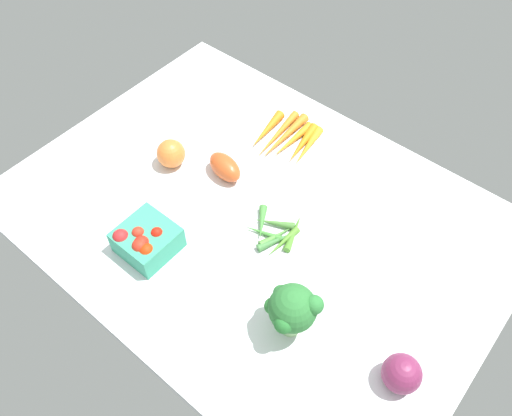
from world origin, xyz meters
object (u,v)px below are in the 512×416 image
object	(u,v)px
red_onion_center	(402,374)
heirloom_tomato_orange	(171,153)
berry_basket	(146,240)
broccoli_head	(292,309)
carrot_bunch	(287,138)
roma_tomato	(225,167)
okra_pile	(276,232)

from	to	relation	value
red_onion_center	heirloom_tomato_orange	bearing A→B (deg)	170.50
heirloom_tomato_orange	berry_basket	distance (cm)	24.05
broccoli_head	berry_basket	distance (cm)	33.40
carrot_bunch	berry_basket	world-z (taller)	berry_basket
red_onion_center	roma_tomato	xyz separation A→B (cm)	(-54.58, 16.37, -0.85)
okra_pile	red_onion_center	xyz separation A→B (cm)	(35.36, -10.68, 2.58)
red_onion_center	berry_basket	xyz separation A→B (cm)	(-53.12, -8.96, -0.19)
okra_pile	carrot_bunch	world-z (taller)	carrot_bunch
heirloom_tomato_orange	okra_pile	bearing A→B (deg)	-0.80
okra_pile	broccoli_head	size ratio (longest dim) A/B	1.07
okra_pile	red_onion_center	size ratio (longest dim) A/B	1.92
okra_pile	carrot_bunch	xyz separation A→B (cm)	(-14.85, 23.10, 0.34)
berry_basket	roma_tomato	bearing A→B (deg)	93.30
broccoli_head	heirloom_tomato_orange	bearing A→B (deg)	161.68
carrot_bunch	roma_tomato	size ratio (longest dim) A/B	1.93
red_onion_center	broccoli_head	xyz separation A→B (cm)	(-20.36, -4.13, 4.17)
broccoli_head	berry_basket	size ratio (longest dim) A/B	1.13
red_onion_center	broccoli_head	distance (cm)	21.19
carrot_bunch	berry_basket	bearing A→B (deg)	-93.90
okra_pile	heirloom_tomato_orange	distance (cm)	31.10
heirloom_tomato_orange	roma_tomato	world-z (taller)	heirloom_tomato_orange
okra_pile	broccoli_head	xyz separation A→B (cm)	(15.01, -14.80, 6.75)
okra_pile	heirloom_tomato_orange	bearing A→B (deg)	179.20
carrot_bunch	heirloom_tomato_orange	bearing A→B (deg)	-125.49
berry_basket	carrot_bunch	bearing A→B (deg)	86.10
heirloom_tomato_orange	red_onion_center	world-z (taller)	red_onion_center
okra_pile	roma_tomato	world-z (taller)	roma_tomato
heirloom_tomato_orange	berry_basket	bearing A→B (deg)	-56.58
okra_pile	carrot_bunch	distance (cm)	27.46
carrot_bunch	broccoli_head	size ratio (longest dim) A/B	1.46
carrot_bunch	berry_basket	distance (cm)	42.88
heirloom_tomato_orange	broccoli_head	size ratio (longest dim) A/B	0.54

